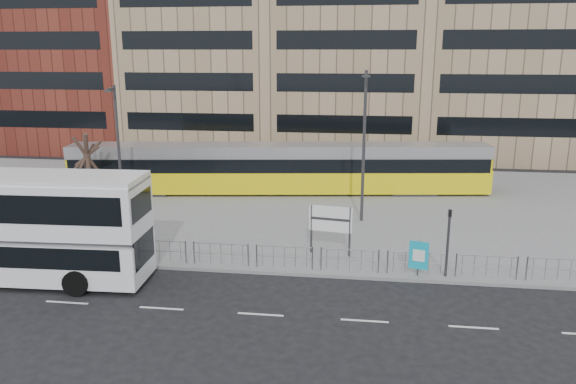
# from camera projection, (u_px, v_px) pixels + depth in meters

# --- Properties ---
(ground) EXTENTS (120.00, 120.00, 0.00)m
(ground) POSITION_uv_depth(u_px,v_px,m) (234.00, 273.00, 25.85)
(ground) COLOR black
(ground) RESTS_ON ground
(plaza) EXTENTS (64.00, 24.00, 0.15)m
(plaza) POSITION_uv_depth(u_px,v_px,m) (274.00, 203.00, 37.36)
(plaza) COLOR slate
(plaza) RESTS_ON ground
(kerb) EXTENTS (64.00, 0.25, 0.17)m
(kerb) POSITION_uv_depth(u_px,v_px,m) (234.00, 271.00, 25.88)
(kerb) COLOR gray
(kerb) RESTS_ON ground
(building_row) EXTENTS (70.40, 18.40, 31.20)m
(building_row) POSITION_uv_depth(u_px,v_px,m) (324.00, 19.00, 55.41)
(building_row) COLOR maroon
(building_row) RESTS_ON ground
(pedestrian_barrier) EXTENTS (32.07, 0.07, 1.10)m
(pedestrian_barrier) POSITION_uv_depth(u_px,v_px,m) (278.00, 251.00, 25.83)
(pedestrian_barrier) COLOR gray
(pedestrian_barrier) RESTS_ON plaza
(road_markings) EXTENTS (62.00, 0.12, 0.01)m
(road_markings) POSITION_uv_depth(u_px,v_px,m) (235.00, 313.00, 21.88)
(road_markings) COLOR white
(road_markings) RESTS_ON ground
(double_decker_bus) EXTENTS (12.17, 3.45, 4.83)m
(double_decker_bus) POSITION_uv_depth(u_px,v_px,m) (9.00, 223.00, 24.47)
(double_decker_bus) COLOR white
(double_decker_bus) RESTS_ON ground
(tram) EXTENTS (29.29, 6.72, 3.44)m
(tram) POSITION_uv_depth(u_px,v_px,m) (280.00, 168.00, 39.48)
(tram) COLOR yellow
(tram) RESTS_ON plaza
(station_sign) EXTENTS (2.12, 0.41, 2.45)m
(station_sign) POSITION_uv_depth(u_px,v_px,m) (331.00, 221.00, 27.35)
(station_sign) COLOR #2D2D30
(station_sign) RESTS_ON plaza
(ad_panel) EXTENTS (0.84, 0.28, 1.60)m
(ad_panel) POSITION_uv_depth(u_px,v_px,m) (419.00, 256.00, 24.89)
(ad_panel) COLOR #2D2D30
(ad_panel) RESTS_ON plaza
(pedestrian) EXTENTS (0.47, 0.71, 1.94)m
(pedestrian) POSITION_uv_depth(u_px,v_px,m) (45.00, 229.00, 28.47)
(pedestrian) COLOR black
(pedestrian) RESTS_ON plaza
(traffic_light_west) EXTENTS (0.22, 0.24, 3.10)m
(traffic_light_west) POSITION_uv_depth(u_px,v_px,m) (120.00, 213.00, 27.77)
(traffic_light_west) COLOR #2D2D30
(traffic_light_west) RESTS_ON plaza
(traffic_light_east) EXTENTS (0.17, 0.20, 3.10)m
(traffic_light_east) POSITION_uv_depth(u_px,v_px,m) (448.00, 234.00, 24.58)
(traffic_light_east) COLOR #2D2D30
(traffic_light_east) RESTS_ON plaza
(lamp_post_west) EXTENTS (0.45, 1.04, 7.76)m
(lamp_post_west) POSITION_uv_depth(u_px,v_px,m) (118.00, 142.00, 34.72)
(lamp_post_west) COLOR #2D2D30
(lamp_post_west) RESTS_ON plaza
(lamp_post_east) EXTENTS (0.45, 1.04, 8.73)m
(lamp_post_east) POSITION_uv_depth(u_px,v_px,m) (364.00, 141.00, 32.05)
(lamp_post_east) COLOR #2D2D30
(lamp_post_east) RESTS_ON plaza
(bare_tree) EXTENTS (4.93, 4.93, 7.13)m
(bare_tree) POSITION_uv_depth(u_px,v_px,m) (85.00, 130.00, 35.38)
(bare_tree) COLOR #30211A
(bare_tree) RESTS_ON plaza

